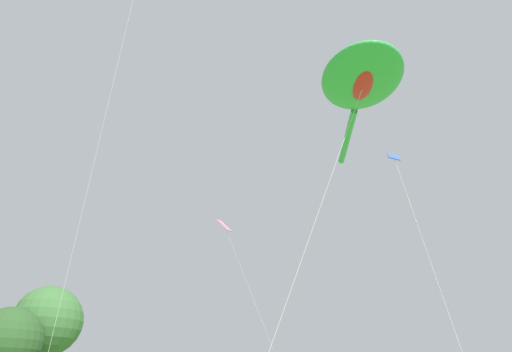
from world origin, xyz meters
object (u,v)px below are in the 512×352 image
small_kite_diamond_red (401,177)px  tree_oak_right (48,322)px  big_show_kite (361,81)px  tree_broad_distant (9,341)px  small_kite_box_yellow (227,231)px

small_kite_diamond_red → tree_oak_right: bearing=-127.8°
big_show_kite → tree_broad_distant: (-3.11, 40.84, -6.57)m
tree_oak_right → tree_broad_distant: (-3.85, -3.19, -2.32)m
tree_broad_distant → small_kite_box_yellow: bearing=-73.3°
big_show_kite → tree_oak_right: size_ratio=1.09×
tree_oak_right → small_kite_box_yellow: bearing=-82.7°
big_show_kite → small_kite_diamond_red: big_show_kite is taller
big_show_kite → small_kite_diamond_red: 6.15m
small_kite_box_yellow → big_show_kite: bearing=-66.7°
small_kite_diamond_red → tree_oak_right: (-4.54, 41.33, -2.60)m
big_show_kite → small_kite_box_yellow: (4.32, 16.13, -1.08)m
small_kite_box_yellow → tree_oak_right: size_ratio=1.04×
small_kite_box_yellow → small_kite_diamond_red: bearing=-47.7°
big_show_kite → small_kite_diamond_red: (5.27, 2.70, -1.64)m
tree_broad_distant → tree_oak_right: bearing=39.7°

